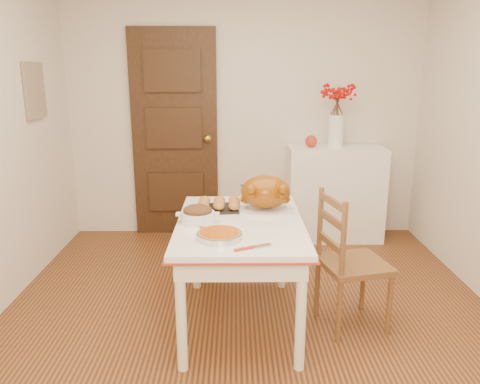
{
  "coord_description": "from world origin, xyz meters",
  "views": [
    {
      "loc": [
        -0.09,
        -2.72,
        1.68
      ],
      "look_at": [
        -0.06,
        0.2,
        0.9
      ],
      "focal_mm": 35.07,
      "sensor_mm": 36.0,
      "label": 1
    }
  ],
  "objects_px": {
    "chair_oak": "(354,261)",
    "pumpkin_pie": "(219,234)",
    "sideboard": "(335,193)",
    "kitchen_table": "(240,273)",
    "turkey_platter": "(266,194)"
  },
  "relations": [
    {
      "from": "chair_oak",
      "to": "pumpkin_pie",
      "type": "height_order",
      "value": "chair_oak"
    },
    {
      "from": "sideboard",
      "to": "kitchen_table",
      "type": "bearing_deg",
      "value": -120.55
    },
    {
      "from": "sideboard",
      "to": "kitchen_table",
      "type": "height_order",
      "value": "sideboard"
    },
    {
      "from": "sideboard",
      "to": "kitchen_table",
      "type": "relative_size",
      "value": 0.77
    },
    {
      "from": "kitchen_table",
      "to": "turkey_platter",
      "type": "distance_m",
      "value": 0.56
    },
    {
      "from": "turkey_platter",
      "to": "pumpkin_pie",
      "type": "bearing_deg",
      "value": -113.19
    },
    {
      "from": "kitchen_table",
      "to": "chair_oak",
      "type": "height_order",
      "value": "chair_oak"
    },
    {
      "from": "kitchen_table",
      "to": "pumpkin_pie",
      "type": "xyz_separation_m",
      "value": [
        -0.12,
        -0.32,
        0.39
      ]
    },
    {
      "from": "chair_oak",
      "to": "turkey_platter",
      "type": "distance_m",
      "value": 0.73
    },
    {
      "from": "turkey_platter",
      "to": "pumpkin_pie",
      "type": "relative_size",
      "value": 1.47
    },
    {
      "from": "sideboard",
      "to": "turkey_platter",
      "type": "distance_m",
      "value": 1.66
    },
    {
      "from": "kitchen_table",
      "to": "chair_oak",
      "type": "bearing_deg",
      "value": -3.39
    },
    {
      "from": "chair_oak",
      "to": "turkey_platter",
      "type": "xyz_separation_m",
      "value": [
        -0.57,
        0.25,
        0.39
      ]
    },
    {
      "from": "kitchen_table",
      "to": "chair_oak",
      "type": "xyz_separation_m",
      "value": [
        0.74,
        -0.04,
        0.1
      ]
    },
    {
      "from": "kitchen_table",
      "to": "sideboard",
      "type": "bearing_deg",
      "value": 59.45
    }
  ]
}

